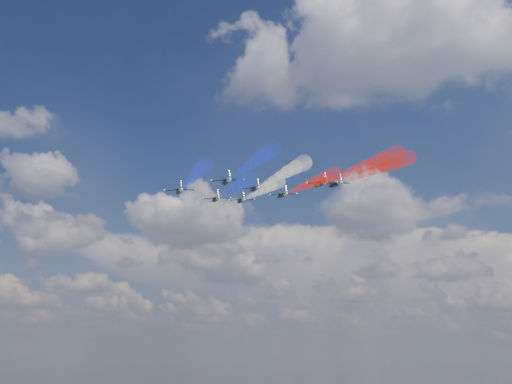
% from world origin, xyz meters
% --- Properties ---
extents(jet_lead, '(13.38, 14.06, 5.10)m').
position_xyz_m(jet_lead, '(-33.44, 14.41, 131.93)').
color(jet_lead, black).
extents(trail_lead, '(26.31, 32.91, 9.01)m').
position_xyz_m(trail_lead, '(-18.83, -4.39, 128.73)').
color(trail_lead, white).
extents(jet_inner_left, '(13.38, 14.06, 5.10)m').
position_xyz_m(jet_inner_left, '(-34.41, -0.84, 128.89)').
color(jet_inner_left, black).
extents(trail_inner_left, '(26.31, 32.91, 9.01)m').
position_xyz_m(trail_inner_left, '(-19.79, -19.64, 125.69)').
color(trail_inner_left, '#1A34E1').
extents(jet_inner_right, '(13.38, 14.06, 5.10)m').
position_xyz_m(jet_inner_right, '(-18.06, 10.83, 131.22)').
color(jet_inner_right, black).
extents(trail_inner_right, '(26.31, 32.91, 9.01)m').
position_xyz_m(trail_inner_right, '(-3.44, -7.97, 128.02)').
color(trail_inner_right, red).
extents(jet_outer_left, '(13.38, 14.06, 5.10)m').
position_xyz_m(jet_outer_left, '(-36.13, -18.58, 127.10)').
color(jet_outer_left, black).
extents(trail_outer_left, '(26.31, 32.91, 9.01)m').
position_xyz_m(trail_outer_left, '(-21.52, -37.38, 123.91)').
color(trail_outer_left, '#1A34E1').
extents(jet_center_third, '(13.38, 14.06, 5.10)m').
position_xyz_m(jet_center_third, '(-19.67, -5.90, 129.10)').
color(jet_center_third, black).
extents(trail_center_third, '(26.31, 32.91, 9.01)m').
position_xyz_m(trail_center_third, '(-5.06, -24.70, 125.90)').
color(trail_center_third, white).
extents(jet_outer_right, '(13.38, 14.06, 5.10)m').
position_xyz_m(jet_outer_right, '(-0.22, 6.46, 131.39)').
color(jet_outer_right, black).
extents(trail_outer_right, '(26.31, 32.91, 9.01)m').
position_xyz_m(trail_outer_right, '(14.39, -12.34, 128.20)').
color(trail_outer_right, red).
extents(jet_rear_left, '(13.38, 14.06, 5.10)m').
position_xyz_m(jet_rear_left, '(-20.05, -22.58, 126.86)').
color(jet_rear_left, black).
extents(trail_rear_left, '(26.31, 32.91, 9.01)m').
position_xyz_m(trail_rear_left, '(-5.44, -41.38, 123.66)').
color(trail_rear_left, '#1A34E1').
extents(jet_rear_right, '(13.38, 14.06, 5.10)m').
position_xyz_m(jet_rear_right, '(0.00, -8.31, 127.69)').
color(jet_rear_right, black).
extents(trail_rear_right, '(26.31, 32.91, 9.01)m').
position_xyz_m(trail_rear_right, '(14.61, -27.11, 124.50)').
color(trail_rear_right, red).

